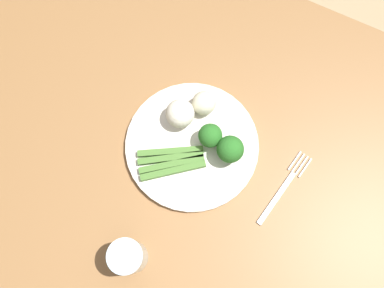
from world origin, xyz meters
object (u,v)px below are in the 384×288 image
Objects in this scene: cauliflower_near_center at (204,103)px; cauliflower_front_left at (180,114)px; asparagus_bundle at (171,161)px; water_glass at (128,257)px; broccoli_back at (230,149)px; fork at (284,188)px; dining_table at (192,171)px; plate at (192,146)px; broccoli_back_right at (210,136)px.

cauliflower_front_left is at bearing -126.70° from cauliflower_near_center.
asparagus_bundle is 2.35× the size of cauliflower_front_left.
cauliflower_front_left is 0.28m from water_glass.
fork is at bearing -4.58° from broccoli_back.
dining_table is at bearing -173.93° from asparagus_bundle.
broccoli_back reaches higher than cauliflower_front_left.
plate is at bearing 101.54° from fork.
cauliflower_front_left is 0.34× the size of fork.
plate is 0.05m from broccoli_back_right.
broccoli_back_right is 0.62× the size of water_glass.
broccoli_back is 0.38× the size of fork.
broccoli_back_right reaches higher than dining_table.
cauliflower_near_center is at bearing 125.56° from broccoli_back_right.
asparagus_bundle is 2.79× the size of cauliflower_near_center.
broccoli_back_right and cauliflower_front_left have the same top height.
asparagus_bundle is at bearing 114.08° from fork.
broccoli_back_right is 0.34× the size of fork.
cauliflower_front_left reaches higher than cauliflower_near_center.
water_glass is (-0.08, -0.25, -0.01)m from broccoli_back.
cauliflower_front_left reaches higher than dining_table.
broccoli_back is at bearing 177.95° from asparagus_bundle.
dining_table is at bearing -110.46° from broccoli_back_right.
broccoli_back is 0.12m from cauliflower_front_left.
dining_table is 27.29× the size of cauliflower_near_center.
fork is 1.84× the size of water_glass.
dining_table is 0.19m from cauliflower_near_center.
asparagus_bundle is at bearing -137.61° from dining_table.
dining_table is 0.27m from water_glass.
dining_table is 0.22m from fork.
dining_table is 0.13m from plate.
dining_table is at bearing 85.60° from water_glass.
water_glass is at bearing -94.40° from dining_table.
broccoli_back_right is at bearing 169.01° from broccoli_back.
broccoli_back_right is 0.07m from cauliflower_front_left.
broccoli_back is 1.34× the size of cauliflower_near_center.
plate is 0.05m from asparagus_bundle.
dining_table is 0.18m from cauliflower_front_left.
asparagus_bundle is at bearing -112.35° from plate.
cauliflower_near_center is (-0.02, 0.10, 0.16)m from dining_table.
plate is 0.19m from fork.
cauliflower_front_left is 0.24m from fork.
cauliflower_front_left reaches higher than asparagus_bundle.
broccoli_back reaches higher than plate.
cauliflower_near_center is at bearing 53.30° from cauliflower_front_left.
asparagus_bundle is (-0.02, -0.05, 0.01)m from plate.
plate is 0.07m from cauliflower_front_left.
cauliflower_front_left is at bearing 167.70° from broccoli_back_right.
broccoli_back is at bearing -37.48° from cauliflower_near_center.
cauliflower_near_center is (-0.08, 0.06, -0.01)m from broccoli_back.
dining_table is 4.95× the size of plate.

